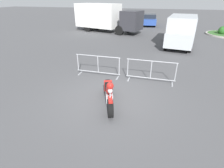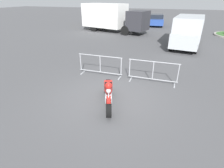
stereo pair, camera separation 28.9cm
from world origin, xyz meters
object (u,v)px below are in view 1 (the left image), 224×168
(box_truck, at_px, (105,17))
(parked_car_white, at_px, (109,19))
(crowd_barrier_near, at_px, (98,66))
(delivery_van, at_px, (181,30))
(parked_car_blue, at_px, (149,20))
(motorcycle, at_px, (109,93))
(parked_car_green, at_px, (129,19))
(parked_car_yellow, at_px, (92,18))
(pedestrian, at_px, (183,22))
(crowd_barrier_far, at_px, (151,71))

(box_truck, relative_size, parked_car_white, 1.80)
(crowd_barrier_near, distance_m, box_truck, 12.81)
(delivery_van, xyz_separation_m, parked_car_blue, (-3.56, 10.95, -0.47))
(motorcycle, xyz_separation_m, crowd_barrier_near, (-1.31, 2.36, 0.09))
(parked_car_green, bearing_deg, motorcycle, -176.19)
(parked_car_yellow, xyz_separation_m, parked_car_green, (5.84, -0.15, 0.00))
(crowd_barrier_near, distance_m, delivery_van, 8.90)
(crowd_barrier_near, height_order, pedestrian, pedestrian)
(crowd_barrier_near, distance_m, pedestrian, 16.92)
(parked_car_blue, bearing_deg, pedestrian, -126.35)
(parked_car_blue, bearing_deg, crowd_barrier_far, -179.76)
(motorcycle, relative_size, parked_car_green, 0.47)
(motorcycle, distance_m, crowd_barrier_far, 2.70)
(parked_car_yellow, xyz_separation_m, parked_car_blue, (8.76, -0.37, 0.03))
(motorcycle, relative_size, parked_car_blue, 0.45)
(crowd_barrier_near, bearing_deg, delivery_van, 61.15)
(crowd_barrier_far, bearing_deg, parked_car_green, 104.25)
(crowd_barrier_near, distance_m, parked_car_blue, 18.73)
(motorcycle, bearing_deg, crowd_barrier_near, -171.72)
(parked_car_green, xyz_separation_m, parked_car_blue, (2.92, -0.22, 0.03))
(parked_car_yellow, bearing_deg, delivery_van, -138.11)
(parked_car_yellow, distance_m, pedestrian, 13.39)
(parked_car_yellow, distance_m, parked_car_blue, 8.77)
(crowd_barrier_near, height_order, parked_car_white, parked_car_white)
(delivery_van, height_order, parked_car_green, delivery_van)
(motorcycle, xyz_separation_m, parked_car_yellow, (-9.35, 21.45, 0.27))
(delivery_van, bearing_deg, parked_car_yellow, -125.67)
(motorcycle, xyz_separation_m, parked_car_white, (-6.43, 20.97, 0.27))
(crowd_barrier_near, distance_m, parked_car_green, 19.07)
(pedestrian, bearing_deg, parked_car_yellow, 13.13)
(parked_car_green, height_order, parked_car_blue, parked_car_blue)
(parked_car_yellow, height_order, parked_car_green, parked_car_green)
(delivery_van, relative_size, parked_car_white, 1.17)
(motorcycle, xyz_separation_m, parked_car_green, (-3.50, 21.30, 0.27))
(motorcycle, bearing_deg, parked_car_yellow, -177.13)
(crowd_barrier_near, xyz_separation_m, parked_car_white, (-5.12, 18.60, 0.18))
(delivery_van, relative_size, pedestrian, 3.08)
(crowd_barrier_far, xyz_separation_m, parked_car_green, (-4.81, 18.94, 0.19))
(pedestrian, bearing_deg, parked_car_blue, -5.01)
(box_truck, height_order, parked_car_blue, box_truck)
(parked_car_white, bearing_deg, delivery_van, -144.58)
(motorcycle, bearing_deg, crowd_barrier_far, 130.37)
(crowd_barrier_far, xyz_separation_m, delivery_van, (1.67, 7.77, 0.69))
(parked_car_blue, height_order, pedestrian, pedestrian)
(delivery_van, bearing_deg, box_truck, -112.13)
(parked_car_blue, distance_m, pedestrian, 5.01)
(crowd_barrier_near, relative_size, crowd_barrier_far, 1.00)
(motorcycle, relative_size, parked_car_yellow, 0.47)
(crowd_barrier_near, bearing_deg, pedestrian, 72.71)
(crowd_barrier_near, relative_size, parked_car_green, 0.51)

